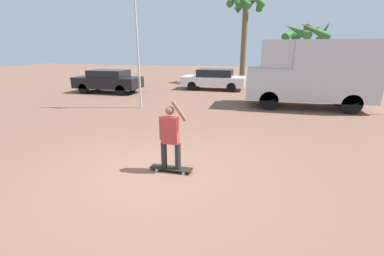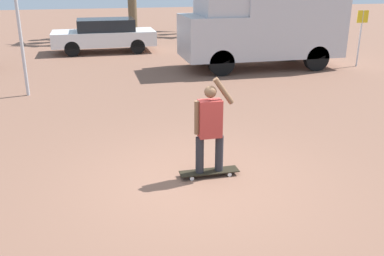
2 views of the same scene
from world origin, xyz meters
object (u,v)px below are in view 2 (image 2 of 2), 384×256
object	(u,v)px
camper_van	(265,19)
parked_car_white	(105,35)
street_sign	(361,30)
skateboard	(209,172)
person_skateboarder	(210,125)

from	to	relation	value
camper_van	parked_car_white	bearing A→B (deg)	139.17
parked_car_white	street_sign	xyz separation A→B (m)	(9.10, -5.47, 0.57)
camper_van	parked_car_white	distance (m)	7.41
skateboard	camper_van	world-z (taller)	camper_van
person_skateboarder	parked_car_white	xyz separation A→B (m)	(-1.15, 13.19, -0.17)
parked_car_white	street_sign	distance (m)	10.63
skateboard	person_skateboarder	world-z (taller)	person_skateboarder
skateboard	camper_van	xyz separation A→B (m)	(4.40, 8.39, 1.68)
parked_car_white	skateboard	bearing A→B (deg)	-85.02
street_sign	skateboard	bearing A→B (deg)	-135.81
parked_car_white	street_sign	bearing A→B (deg)	-31.00
skateboard	street_sign	bearing A→B (deg)	44.19
person_skateboarder	street_sign	size ratio (longest dim) A/B	0.80
person_skateboarder	street_sign	distance (m)	11.09
person_skateboarder	camper_van	size ratio (longest dim) A/B	0.29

